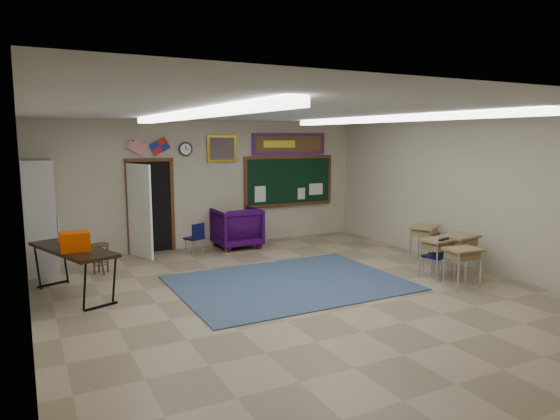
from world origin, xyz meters
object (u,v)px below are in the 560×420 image
student_desk_front_right (424,242)px  wooden_stool (101,258)px  wingback_armchair (237,228)px  folding_table (74,270)px  student_desk_front_left (438,256)px

student_desk_front_right → wooden_stool: bearing=131.1°
student_desk_front_right → wooden_stool: student_desk_front_right is taller
wingback_armchair → wooden_stool: size_ratio=1.80×
folding_table → wooden_stool: 1.38m
student_desk_front_right → folding_table: (-6.79, 0.98, 0.01)m
student_desk_front_left → wooden_stool: bearing=143.0°
wingback_armchair → wooden_stool: bearing=16.6°
student_desk_front_right → wooden_stool: (-6.20, 2.22, -0.13)m
student_desk_front_left → student_desk_front_right: bearing=51.4°
student_desk_front_left → wooden_stool: size_ratio=1.28×
student_desk_front_right → wingback_armchair: bearing=103.7°
student_desk_front_left → student_desk_front_right: (0.64, 1.03, 0.02)m
wingback_armchair → wooden_stool: 3.39m
folding_table → student_desk_front_right: bearing=-27.7°
student_desk_front_left → folding_table: 6.47m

